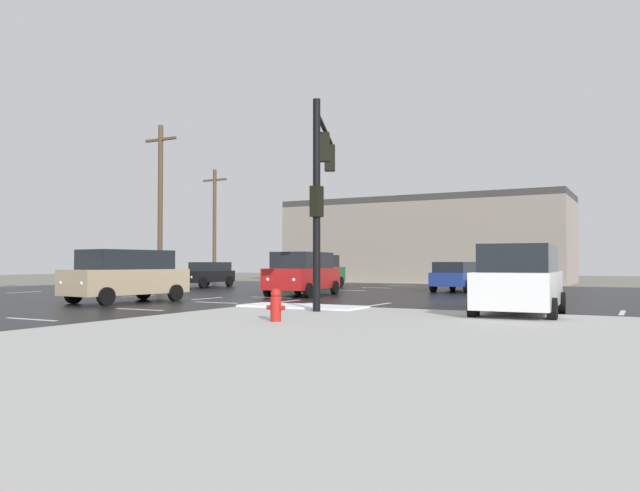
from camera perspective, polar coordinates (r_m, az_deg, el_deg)
The scene contains 16 objects.
ground_plane at distance 25.70m, azimuth -6.92°, elevation -5.02°, with size 120.00×120.00×0.00m, color slate.
road_asphalt at distance 25.70m, azimuth -6.92°, elevation -5.00°, with size 44.00×44.00×0.02m, color black.
sidewalk_corner at distance 9.52m, azimuth 11.27°, elevation -10.46°, with size 18.00×18.00×0.14m, color #B2B2AD.
snow_strip_curbside at distance 19.64m, azimuth -1.65°, elevation -5.60°, with size 4.00×1.60×0.06m, color white.
lane_markings at distance 23.89m, azimuth -6.45°, elevation -5.23°, with size 36.15×36.15×0.01m.
traffic_signal_mast at distance 19.33m, azimuth 0.11°, elevation 6.45°, with size 1.94×4.50×6.21m.
fire_hydrant at distance 14.90m, azimuth -4.12°, elevation -5.46°, with size 0.48×0.26×0.79m.
strip_building_background at distance 50.74m, azimuth 9.72°, elevation 0.49°, with size 22.34×8.00×6.73m.
suv_green at distance 38.03m, azimuth -0.52°, elevation -2.27°, with size 2.18×4.84×2.03m.
suv_white at distance 18.15m, azimuth 18.02°, elevation -2.94°, with size 2.38×4.92×2.03m.
suv_red at distance 28.83m, azimuth -1.61°, elevation -2.49°, with size 2.57×4.98×2.03m.
sedan_blue at distance 33.71m, azimuth 12.69°, elevation -2.72°, with size 2.20×4.61×1.58m.
suv_tan at distance 25.07m, azimuth -17.50°, elevation -2.55°, with size 2.59×4.99×2.03m.
sedan_black at distance 39.78m, azimuth -10.51°, elevation -2.56°, with size 2.36×4.66×1.58m.
utility_pole_far at distance 35.82m, azimuth -14.58°, elevation 3.80°, with size 2.20×0.28×9.32m.
utility_pole_distant at distance 47.97m, azimuth -9.74°, elevation 2.07°, with size 2.20×0.28×8.74m.
Camera 1 is at (14.74, -21.00, 1.54)m, focal length 34.55 mm.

